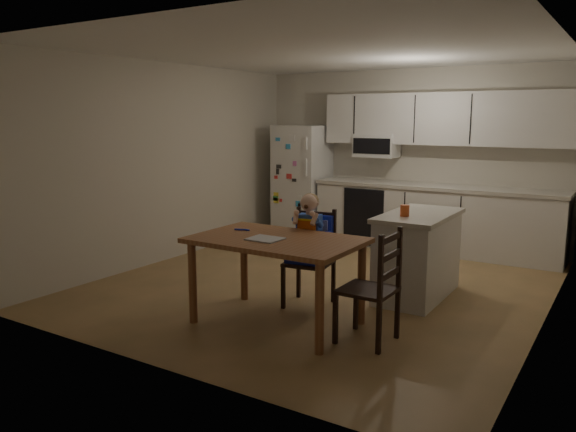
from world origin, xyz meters
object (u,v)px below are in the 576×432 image
(kitchen_island, at_px, (418,255))
(chair_booster, at_px, (311,238))
(red_cup, at_px, (405,211))
(dining_table, at_px, (277,250))
(refrigerator, at_px, (302,181))
(chair_side, at_px, (379,280))

(kitchen_island, relative_size, chair_booster, 1.06)
(red_cup, height_order, dining_table, red_cup)
(dining_table, height_order, chair_booster, chair_booster)
(kitchen_island, distance_m, chair_booster, 1.16)
(dining_table, bearing_deg, red_cup, 58.00)
(refrigerator, distance_m, red_cup, 3.36)
(kitchen_island, xyz_separation_m, chair_booster, (-0.81, -0.80, 0.23))
(refrigerator, bearing_deg, red_cup, -42.05)
(dining_table, xyz_separation_m, chair_side, (0.94, 0.05, -0.14))
(chair_booster, relative_size, chair_side, 1.17)
(refrigerator, distance_m, chair_side, 4.34)
(kitchen_island, height_order, dining_table, kitchen_island)
(kitchen_island, distance_m, chair_side, 1.37)
(refrigerator, bearing_deg, chair_booster, -57.93)
(chair_booster, bearing_deg, red_cup, 29.19)
(chair_booster, bearing_deg, dining_table, -97.19)
(red_cup, height_order, chair_side, red_cup)
(red_cup, xyz_separation_m, chair_side, (0.21, -1.12, -0.39))
(refrigerator, relative_size, dining_table, 1.17)
(refrigerator, height_order, chair_booster, refrigerator)
(refrigerator, xyz_separation_m, kitchen_island, (2.56, -2.01, -0.41))
(refrigerator, xyz_separation_m, red_cup, (2.50, -2.25, 0.07))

